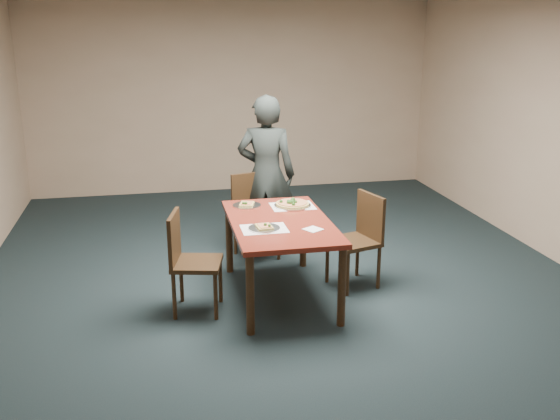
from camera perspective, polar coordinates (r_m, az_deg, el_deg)
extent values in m
plane|color=black|center=(5.99, 0.95, -7.73)|extent=(8.00, 8.00, 0.00)
plane|color=tan|center=(9.45, -4.34, 10.19)|extent=(6.00, 0.00, 6.00)
cube|color=#5F1B13|center=(5.70, 0.00, -1.18)|extent=(0.90, 1.50, 0.04)
cylinder|color=black|center=(5.14, -2.74, -7.77)|extent=(0.07, 0.07, 0.70)
cylinder|color=black|center=(6.41, -4.66, -2.70)|extent=(0.07, 0.07, 0.70)
cylinder|color=black|center=(5.30, 5.67, -7.04)|extent=(0.07, 0.07, 0.70)
cylinder|color=black|center=(6.54, 2.14, -2.25)|extent=(0.07, 0.07, 0.70)
cube|color=black|center=(6.77, -2.16, -0.72)|extent=(0.51, 0.51, 0.04)
cylinder|color=black|center=(6.62, -2.93, -3.29)|extent=(0.04, 0.04, 0.43)
cylinder|color=black|center=(6.93, -4.10, -2.36)|extent=(0.04, 0.04, 0.43)
cylinder|color=black|center=(6.76, -0.12, -2.83)|extent=(0.04, 0.04, 0.43)
cylinder|color=black|center=(7.07, -1.40, -1.95)|extent=(0.04, 0.04, 0.43)
cube|color=black|center=(6.87, -2.83, 1.62)|extent=(0.42, 0.14, 0.44)
cube|color=black|center=(5.56, -7.60, -4.87)|extent=(0.50, 0.50, 0.04)
cylinder|color=black|center=(5.46, -5.90, -7.90)|extent=(0.04, 0.04, 0.43)
cylinder|color=black|center=(5.52, -9.65, -7.80)|extent=(0.04, 0.04, 0.43)
cylinder|color=black|center=(5.79, -5.47, -6.41)|extent=(0.04, 0.04, 0.43)
cylinder|color=black|center=(5.84, -9.01, -6.33)|extent=(0.04, 0.04, 0.43)
cube|color=black|center=(5.50, -9.66, -2.51)|extent=(0.13, 0.42, 0.44)
cube|color=black|center=(6.07, 6.73, -2.93)|extent=(0.52, 0.52, 0.04)
cylinder|color=black|center=(6.20, 4.34, -4.75)|extent=(0.04, 0.04, 0.43)
cylinder|color=black|center=(6.39, 7.09, -4.17)|extent=(0.04, 0.04, 0.43)
cylinder|color=black|center=(5.92, 6.19, -5.87)|extent=(0.04, 0.04, 0.43)
cylinder|color=black|center=(6.12, 9.01, -5.23)|extent=(0.04, 0.04, 0.43)
cube|color=black|center=(6.10, 8.29, -0.52)|extent=(0.15, 0.41, 0.44)
imported|color=black|center=(6.88, -1.26, 3.26)|extent=(0.74, 0.59, 1.75)
cube|color=white|center=(6.13, 1.15, 0.36)|extent=(0.42, 0.32, 0.00)
cube|color=white|center=(5.47, -1.46, -1.72)|extent=(0.40, 0.30, 0.00)
cylinder|color=silver|center=(6.13, 1.15, 0.42)|extent=(0.36, 0.36, 0.01)
cylinder|color=#B29344|center=(6.13, 1.15, 0.57)|extent=(0.33, 0.33, 0.02)
cylinder|color=#DAB871|center=(6.12, 1.15, 0.69)|extent=(0.29, 0.29, 0.01)
sphere|color=#1C4214|center=(6.16, 1.20, 0.96)|extent=(0.04, 0.04, 0.04)
sphere|color=#1C4214|center=(6.02, 1.25, 0.54)|extent=(0.03, 0.03, 0.03)
sphere|color=#1C4214|center=(6.08, 0.80, 0.72)|extent=(0.04, 0.04, 0.04)
sphere|color=#1C4214|center=(6.11, 0.10, 0.79)|extent=(0.03, 0.03, 0.03)
sphere|color=#1C4214|center=(6.11, 0.79, 0.80)|extent=(0.04, 0.04, 0.04)
sphere|color=#1C4214|center=(6.08, 1.12, 0.75)|extent=(0.04, 0.04, 0.04)
sphere|color=#1C4214|center=(6.07, 0.94, 0.72)|extent=(0.04, 0.04, 0.04)
sphere|color=#1C4214|center=(6.14, 1.12, 0.90)|extent=(0.04, 0.04, 0.04)
sphere|color=#1C4214|center=(6.12, 0.80, 0.82)|extent=(0.03, 0.03, 0.03)
sphere|color=#1C4214|center=(6.10, 1.43, 0.76)|extent=(0.03, 0.03, 0.03)
cylinder|color=silver|center=(5.47, -1.46, -1.66)|extent=(0.28, 0.28, 0.01)
cube|color=#B29344|center=(5.46, -1.46, -1.54)|extent=(0.14, 0.18, 0.02)
cube|color=#DAB871|center=(5.46, -1.46, -1.43)|extent=(0.11, 0.15, 0.01)
sphere|color=#1C4214|center=(5.42, -0.98, -1.44)|extent=(0.03, 0.03, 0.03)
sphere|color=#1C4214|center=(5.45, -1.35, -1.33)|extent=(0.03, 0.03, 0.03)
cylinder|color=silver|center=(6.16, -3.05, 0.44)|extent=(0.28, 0.28, 0.01)
cube|color=#B29344|center=(6.15, -3.06, 0.55)|extent=(0.18, 0.20, 0.02)
cube|color=#DAB871|center=(6.15, -3.06, 0.65)|extent=(0.14, 0.16, 0.01)
sphere|color=#1C4214|center=(6.10, -3.37, 0.64)|extent=(0.03, 0.03, 0.03)
sphere|color=#1C4214|center=(6.10, -3.13, 0.63)|extent=(0.03, 0.03, 0.03)
cube|color=white|center=(5.45, 3.04, -1.78)|extent=(0.19, 0.19, 0.01)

